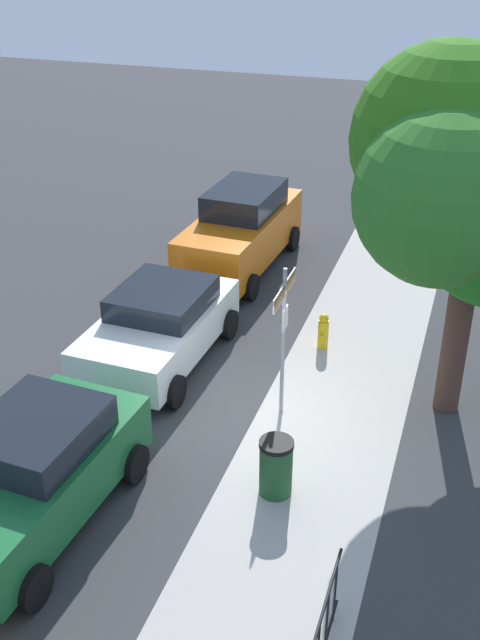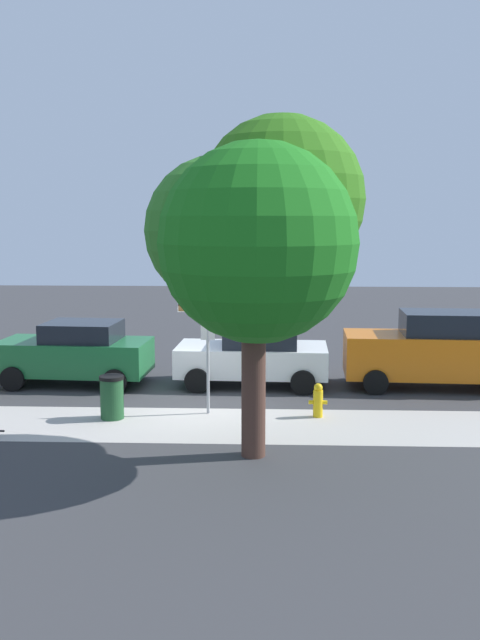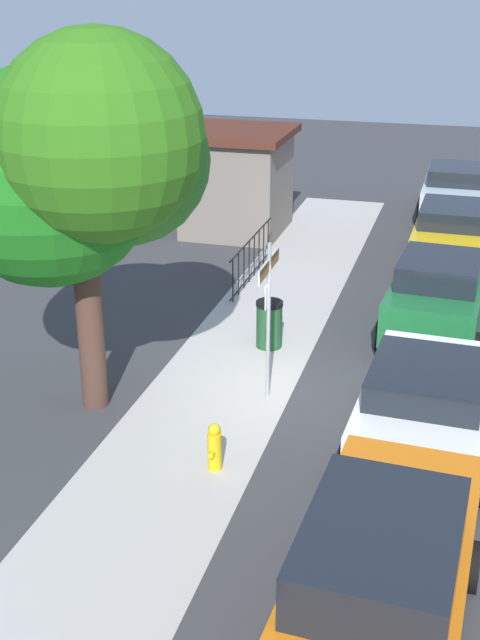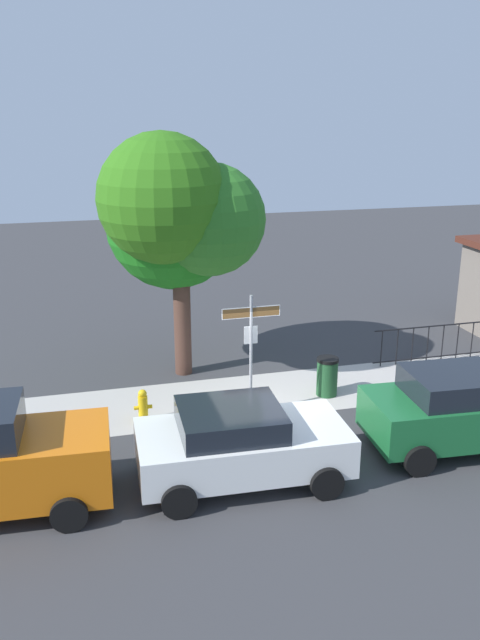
# 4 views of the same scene
# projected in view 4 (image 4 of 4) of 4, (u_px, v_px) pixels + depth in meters

# --- Properties ---
(ground_plane) EXTENTS (60.00, 60.00, 0.00)m
(ground_plane) POSITION_uv_depth(u_px,v_px,m) (266.00, 418.00, 15.37)
(ground_plane) COLOR #38383A
(sidewalk_strip) EXTENTS (24.00, 2.60, 0.00)m
(sidewalk_strip) POSITION_uv_depth(u_px,v_px,m) (325.00, 388.00, 17.05)
(sidewalk_strip) COLOR #B3ACA4
(sidewalk_strip) RESTS_ON ground_plane
(street_sign) EXTENTS (1.36, 0.07, 2.88)m
(street_sign) POSITION_uv_depth(u_px,v_px,m) (251.00, 334.00, 15.08)
(street_sign) COLOR #9EA0A5
(street_sign) RESTS_ON ground_plane
(shade_tree) EXTENTS (4.17, 4.51, 6.40)m
(shade_tree) POSITION_uv_depth(u_px,v_px,m) (178.00, 215.00, 16.62)
(shade_tree) COLOR #4C3127
(shade_tree) RESTS_ON ground_plane
(car_white) EXTENTS (4.08, 2.27, 1.54)m
(car_white) POSITION_uv_depth(u_px,v_px,m) (240.00, 443.00, 12.60)
(car_white) COLOR white
(car_white) RESTS_ON ground_plane
(car_green) EXTENTS (4.12, 2.24, 1.71)m
(car_green) POSITION_uv_depth(u_px,v_px,m) (461.00, 409.00, 13.83)
(car_green) COLOR #1A6331
(car_green) RESTS_ON ground_plane
(iron_fence) EXTENTS (3.79, 0.04, 1.07)m
(iron_fence) POSITION_uv_depth(u_px,v_px,m) (435.00, 342.00, 18.70)
(iron_fence) COLOR black
(iron_fence) RESTS_ON ground_plane
(fire_hydrant) EXTENTS (0.42, 0.22, 0.78)m
(fire_hydrant) POSITION_uv_depth(u_px,v_px,m) (143.00, 406.00, 15.14)
(fire_hydrant) COLOR yellow
(fire_hydrant) RESTS_ON ground_plane
(trash_bin) EXTENTS (0.55, 0.55, 0.98)m
(trash_bin) POSITION_uv_depth(u_px,v_px,m) (327.00, 376.00, 16.50)
(trash_bin) COLOR #1E4C28
(trash_bin) RESTS_ON ground_plane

